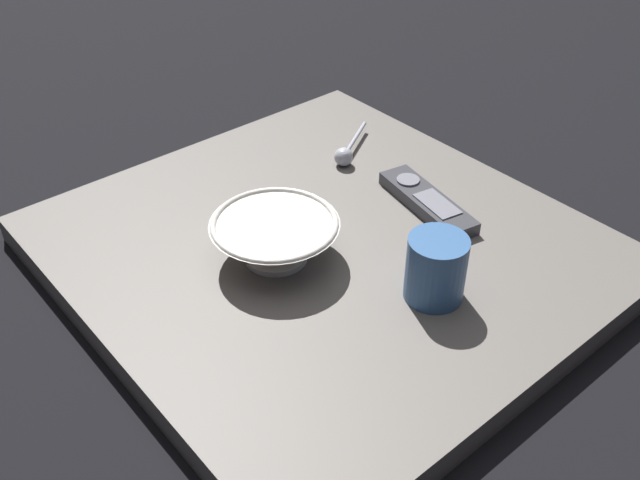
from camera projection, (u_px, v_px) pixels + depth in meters
The scene contains 6 objects.
ground_plane at pixel (325, 263), 0.98m from camera, with size 6.00×6.00×0.00m, color black.
table at pixel (325, 251), 0.97m from camera, with size 0.66×0.63×0.04m.
cereal_bowl at pixel (275, 237), 0.91m from camera, with size 0.16×0.16×0.06m.
coffee_mug at pixel (436, 269), 0.84m from camera, with size 0.07×0.07×0.08m.
teaspoon at pixel (345, 154), 1.11m from camera, with size 0.08×0.11×0.03m.
tv_remote_near at pixel (427, 202), 1.01m from camera, with size 0.18×0.08×0.02m.
Camera 1 is at (0.58, -0.50, 0.62)m, focal length 40.54 mm.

